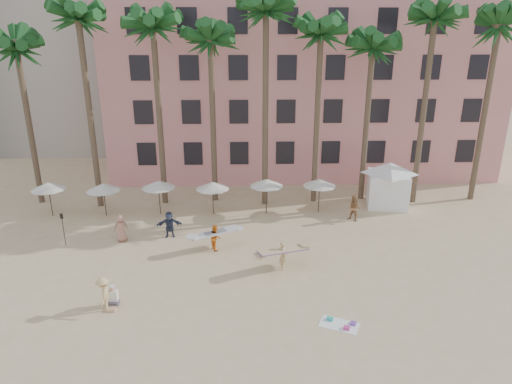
{
  "coord_description": "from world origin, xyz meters",
  "views": [
    {
      "loc": [
        1.09,
        -19.57,
        13.09
      ],
      "look_at": [
        2.0,
        6.0,
        4.0
      ],
      "focal_mm": 32.0,
      "sensor_mm": 36.0,
      "label": 1
    }
  ],
  "objects_px": {
    "cabana": "(389,180)",
    "carrier_white": "(215,236)",
    "pink_hotel": "(300,85)",
    "carrier_yellow": "(283,253)"
  },
  "relations": [
    {
      "from": "pink_hotel",
      "to": "cabana",
      "type": "relative_size",
      "value": 6.59
    },
    {
      "from": "cabana",
      "to": "carrier_yellow",
      "type": "distance_m",
      "value": 13.56
    },
    {
      "from": "carrier_white",
      "to": "cabana",
      "type": "bearing_deg",
      "value": 28.99
    },
    {
      "from": "pink_hotel",
      "to": "cabana",
      "type": "xyz_separation_m",
      "value": [
        5.63,
        -12.16,
        -5.93
      ]
    },
    {
      "from": "carrier_yellow",
      "to": "carrier_white",
      "type": "xyz_separation_m",
      "value": [
        -4.04,
        2.65,
        -0.09
      ]
    },
    {
      "from": "pink_hotel",
      "to": "carrier_yellow",
      "type": "distance_m",
      "value": 23.47
    },
    {
      "from": "cabana",
      "to": "carrier_white",
      "type": "height_order",
      "value": "cabana"
    },
    {
      "from": "carrier_yellow",
      "to": "carrier_white",
      "type": "bearing_deg",
      "value": 146.71
    },
    {
      "from": "pink_hotel",
      "to": "carrier_yellow",
      "type": "xyz_separation_m",
      "value": [
        -3.51,
        -22.12,
        -7.03
      ]
    },
    {
      "from": "pink_hotel",
      "to": "carrier_white",
      "type": "bearing_deg",
      "value": -111.2
    }
  ]
}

